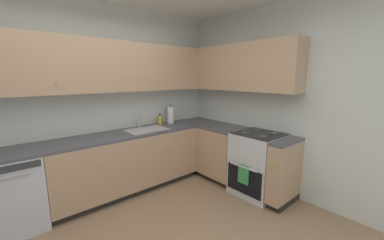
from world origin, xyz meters
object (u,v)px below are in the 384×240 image
Objects in this scene: dishwasher at (11,193)px; paper_towel_roll at (170,115)px; soap_bottle at (160,120)px; oven_range at (258,163)px.

dishwasher is 2.46× the size of paper_towel_roll.
soap_bottle is at bearing 5.02° from dishwasher.
oven_range is at bearing -25.09° from dishwasher.
paper_towel_roll is (2.26, 0.16, 0.60)m from dishwasher.
oven_range is 1.64m from paper_towel_roll.
oven_range is at bearing -64.49° from soap_bottle.
oven_range is at bearing -71.00° from paper_towel_roll.
paper_towel_roll reaches higher than soap_bottle.
dishwasher is at bearing 154.91° from oven_range.
dishwasher is 2.34m from paper_towel_roll.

